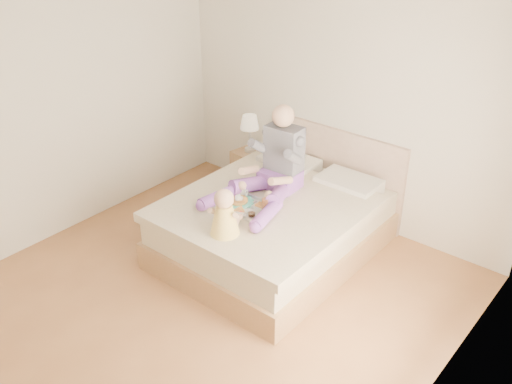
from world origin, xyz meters
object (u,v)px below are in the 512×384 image
Objects in this scene: tray at (246,204)px; baby at (225,215)px; adult at (273,168)px; nightstand at (253,172)px; bed at (278,222)px.

baby is at bearing -73.22° from tray.
adult is 0.87m from baby.
tray reaches higher than nightstand.
nightstand is 0.47× the size of adult.
adult reaches higher than bed.
adult is (0.89, -0.76, 0.62)m from nightstand.
nightstand is 1.06× the size of tray.
tray is 0.51m from baby.
baby is (0.04, -0.82, 0.47)m from bed.
bed is at bearing 73.42° from baby.
bed is at bearing 71.17° from tray.
tray is 1.11× the size of baby.
bed is at bearing -19.04° from adult.
baby is (0.15, -0.46, 0.15)m from tray.
bed reaches higher than tray.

